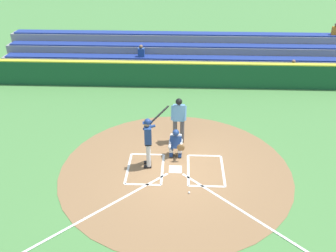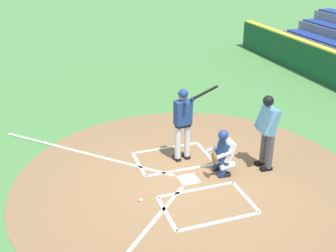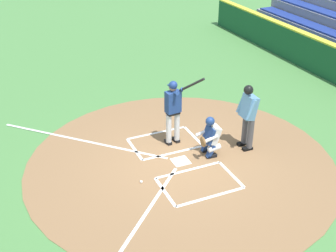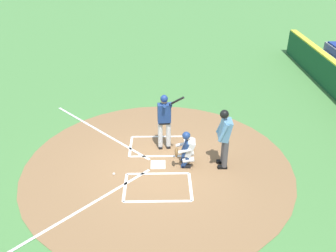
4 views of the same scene
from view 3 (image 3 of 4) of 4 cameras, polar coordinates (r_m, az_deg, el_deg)
name	(u,v)px [view 3 (image 3 of 4)]	position (r m, az deg, el deg)	size (l,w,h in m)	color
ground_plane	(181,162)	(11.55, 1.65, -4.62)	(120.00, 120.00, 0.00)	#4C8442
dirt_circle	(181,161)	(11.55, 1.65, -4.60)	(8.00, 8.00, 0.01)	olive
home_plate_and_chalk	(149,169)	(11.25, -2.42, -5.54)	(7.93, 4.91, 0.01)	white
batter	(174,108)	(11.83, 0.72, 2.35)	(0.89, 0.78, 2.13)	silver
catcher	(210,136)	(11.58, 5.47, -1.24)	(0.59, 0.62, 1.13)	black
plate_umpire	(248,113)	(11.81, 10.31, 1.71)	(0.59, 0.42, 1.86)	#4C4C51
baseball	(141,182)	(10.77, -3.47, -7.19)	(0.07, 0.07, 0.07)	white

